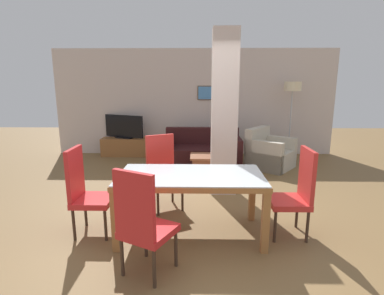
% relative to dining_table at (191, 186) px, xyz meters
% --- Properties ---
extents(ground_plane, '(18.00, 18.00, 0.00)m').
position_rel_dining_table_xyz_m(ground_plane, '(0.00, 0.00, -0.62)').
color(ground_plane, brown).
extents(back_wall, '(7.20, 0.09, 2.70)m').
position_rel_dining_table_xyz_m(back_wall, '(0.00, 4.37, 0.73)').
color(back_wall, beige).
rests_on(back_wall, ground_plane).
extents(divider_pillar, '(0.42, 0.33, 2.70)m').
position_rel_dining_table_xyz_m(divider_pillar, '(0.52, 1.50, 0.73)').
color(divider_pillar, beige).
rests_on(divider_pillar, ground_plane).
extents(dining_table, '(1.76, 0.92, 0.78)m').
position_rel_dining_table_xyz_m(dining_table, '(0.00, 0.00, 0.00)').
color(dining_table, '#A46B38').
rests_on(dining_table, ground_plane).
extents(dining_chair_head_left, '(0.46, 0.46, 1.10)m').
position_rel_dining_table_xyz_m(dining_chair_head_left, '(-1.29, 0.00, -0.05)').
color(dining_chair_head_left, red).
rests_on(dining_chair_head_left, ground_plane).
extents(dining_chair_head_right, '(0.46, 0.46, 1.10)m').
position_rel_dining_table_xyz_m(dining_chair_head_right, '(1.28, 0.00, -0.05)').
color(dining_chair_head_right, red).
rests_on(dining_chair_head_right, ground_plane).
extents(dining_chair_near_left, '(0.62, 0.62, 1.10)m').
position_rel_dining_table_xyz_m(dining_chair_near_left, '(-0.44, -0.85, -0.05)').
color(dining_chair_near_left, red).
rests_on(dining_chair_near_left, ground_plane).
extents(dining_chair_far_left, '(0.62, 0.62, 1.10)m').
position_rel_dining_table_xyz_m(dining_chair_far_left, '(-0.44, 0.85, -0.05)').
color(dining_chair_far_left, red).
rests_on(dining_chair_far_left, ground_plane).
extents(sofa, '(1.74, 0.92, 0.81)m').
position_rel_dining_table_xyz_m(sofa, '(0.19, 3.33, -0.34)').
color(sofa, black).
rests_on(sofa, ground_plane).
extents(armchair, '(1.20, 1.20, 0.88)m').
position_rel_dining_table_xyz_m(armchair, '(1.66, 3.03, -0.32)').
color(armchair, beige).
rests_on(armchair, ground_plane).
extents(coffee_table, '(0.78, 0.57, 0.45)m').
position_rel_dining_table_xyz_m(coffee_table, '(0.33, 2.31, -0.40)').
color(coffee_table, brown).
rests_on(coffee_table, ground_plane).
extents(bottle, '(0.07, 0.07, 0.23)m').
position_rel_dining_table_xyz_m(bottle, '(0.39, 2.28, -0.09)').
color(bottle, '#4C2D14').
rests_on(bottle, coffee_table).
extents(tv_stand, '(1.16, 0.40, 0.46)m').
position_rel_dining_table_xyz_m(tv_stand, '(-1.80, 4.09, -0.39)').
color(tv_stand, '#925B2E').
rests_on(tv_stand, ground_plane).
extents(tv_screen, '(1.04, 0.47, 0.59)m').
position_rel_dining_table_xyz_m(tv_screen, '(-1.80, 4.09, 0.12)').
color(tv_screen, black).
rests_on(tv_screen, tv_stand).
extents(floor_lamp, '(0.40, 0.40, 1.88)m').
position_rel_dining_table_xyz_m(floor_lamp, '(2.37, 3.92, 0.98)').
color(floor_lamp, '#B7B7BC').
rests_on(floor_lamp, ground_plane).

